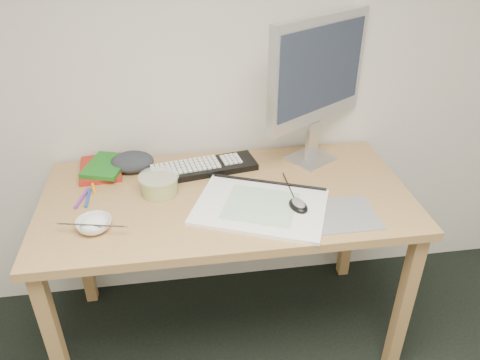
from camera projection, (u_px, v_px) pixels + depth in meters
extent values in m
plane|color=silver|center=(211.00, 24.00, 1.81)|extent=(3.60, 0.00, 3.60)
cube|color=#AD7D4F|center=(56.00, 347.00, 1.65)|extent=(0.05, 0.05, 0.71)
cube|color=#AD7D4F|center=(403.00, 307.00, 1.82)|extent=(0.05, 0.05, 0.71)
cube|color=#AD7D4F|center=(81.00, 242.00, 2.16)|extent=(0.05, 0.05, 0.71)
cube|color=#AD7D4F|center=(350.00, 217.00, 2.32)|extent=(0.05, 0.05, 0.71)
cube|color=#AD7D4F|center=(227.00, 198.00, 1.80)|extent=(1.40, 0.70, 0.03)
cube|color=gray|center=(343.00, 214.00, 1.67)|extent=(0.24, 0.21, 0.00)
cube|color=white|center=(260.00, 207.00, 1.70)|extent=(0.56, 0.48, 0.01)
cube|color=black|center=(203.00, 168.00, 1.93)|extent=(0.46, 0.21, 0.03)
cube|color=silver|center=(310.00, 158.00, 2.02)|extent=(0.24, 0.23, 0.01)
cube|color=silver|center=(312.00, 141.00, 1.98)|extent=(0.06, 0.05, 0.17)
cube|color=silver|center=(318.00, 70.00, 1.82)|extent=(0.46, 0.31, 0.42)
cube|color=black|center=(318.00, 68.00, 1.81)|extent=(0.40, 0.26, 0.33)
ellipsoid|color=black|center=(298.00, 203.00, 1.68)|extent=(0.08, 0.11, 0.03)
imported|color=silver|center=(94.00, 225.00, 1.59)|extent=(0.14, 0.14, 0.04)
cylinder|color=silver|center=(92.00, 225.00, 1.55)|extent=(0.23, 0.07, 0.02)
cylinder|color=#EFE754|center=(159.00, 184.00, 1.78)|extent=(0.17, 0.17, 0.07)
cube|color=maroon|center=(101.00, 169.00, 1.93)|extent=(0.18, 0.23, 0.02)
cube|color=#196419|center=(106.00, 166.00, 1.91)|extent=(0.20, 0.24, 0.02)
ellipsoid|color=#282B30|center=(132.00, 162.00, 1.94)|extent=(0.18, 0.17, 0.06)
cylinder|color=pink|center=(230.00, 187.00, 1.82)|extent=(0.16, 0.07, 0.01)
cylinder|color=tan|center=(235.00, 181.00, 1.86)|extent=(0.14, 0.10, 0.01)
cylinder|color=black|center=(253.00, 185.00, 1.83)|extent=(0.20, 0.04, 0.01)
cylinder|color=#1E40A6|center=(88.00, 198.00, 1.75)|extent=(0.01, 0.12, 0.01)
cylinder|color=orange|center=(92.00, 183.00, 1.84)|extent=(0.05, 0.14, 0.01)
cylinder|color=purple|center=(82.00, 198.00, 1.75)|extent=(0.04, 0.13, 0.01)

